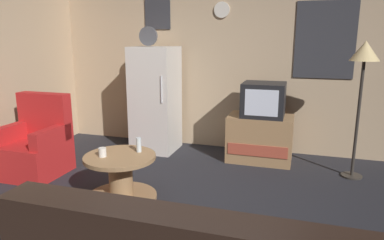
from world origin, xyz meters
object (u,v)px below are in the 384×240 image
Objects in this scene: coffee_table at (121,177)px; wine_glass at (139,145)px; mug_ceramic_white at (102,152)px; crt_tv at (264,100)px; standing_lamp at (364,62)px; armchair at (36,146)px; tv_stand at (260,138)px; fridge at (155,99)px.

coffee_table is 0.38m from wine_glass.
crt_tv is at bearing 51.05° from mug_ceramic_white.
mug_ceramic_white reaches higher than coffee_table.
armchair is (-3.67, -1.01, -1.02)m from standing_lamp.
standing_lamp is 2.21× the size of coffee_table.
crt_tv is at bearing 52.69° from coffee_table.
tv_stand is 1.17× the size of coffee_table.
armchair is (-1.33, 0.35, 0.10)m from coffee_table.
crt_tv is 6.00× the size of mug_ceramic_white.
tv_stand is 1.56× the size of crt_tv.
fridge reaches higher than mug_ceramic_white.
coffee_table is at bearing -149.79° from standing_lamp.
fridge is 2.11× the size of tv_stand.
wine_glass is at bearing -151.44° from standing_lamp.
standing_lamp is 17.67× the size of mug_ceramic_white.
crt_tv reaches higher than armchair.
crt_tv is 2.90m from armchair.
armchair is (-1.02, -1.30, -0.42)m from fridge.
coffee_table is 0.75× the size of armchair.
coffee_table is at bearing -79.39° from fridge.
tv_stand is 1.56m from standing_lamp.
mug_ceramic_white is at bearing -128.44° from tv_stand.
fridge is 1.54m from crt_tv.
standing_lamp reaches higher than wine_glass.
coffee_table is 0.33m from mug_ceramic_white.
armchair reaches higher than tv_stand.
crt_tv is 0.56× the size of armchair.
crt_tv reaches higher than coffee_table.
fridge reaches higher than wine_glass.
tv_stand is 2.18m from mug_ceramic_white.
wine_glass is at bearing -7.27° from armchair.
fridge is 1.75m from coffee_table.
wine_glass reaches higher than tv_stand.
standing_lamp is at bearing -12.78° from tv_stand.
mug_ceramic_white is 0.09× the size of armchair.
crt_tv is 2.12m from coffee_table.
fridge reaches higher than armchair.
tv_stand is 0.53m from crt_tv.
coffee_table is 8.00× the size of mug_ceramic_white.
armchair is at bearing 172.73° from wine_glass.
wine_glass is (0.13, 0.16, 0.31)m from coffee_table.
crt_tv is 1.25m from standing_lamp.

